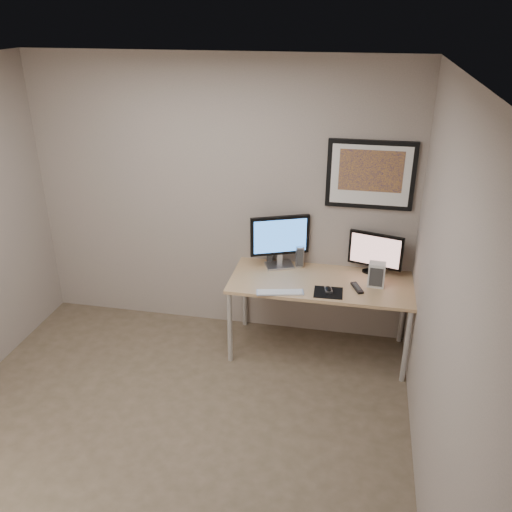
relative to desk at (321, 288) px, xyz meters
The scene contains 13 objects.
floor 1.81m from the desk, 126.53° to the right, with size 3.60×3.60×0.00m, color #4B402E.
room 1.66m from the desk, 137.99° to the right, with size 3.60×3.60×3.60m.
desk is the anchor object (origin of this frame).
framed_art 1.07m from the desk, 43.46° to the left, with size 0.75×0.04×0.60m.
monitor_large 0.58m from the desk, 151.74° to the left, with size 0.52×0.26×0.50m.
monitor_tv 0.59m from the desk, 29.76° to the left, with size 0.48×0.16×0.38m.
speaker_left 0.61m from the desk, 149.92° to the left, with size 0.07×0.07×0.16m, color #B5B5BA.
speaker_right 0.38m from the desk, 130.31° to the left, with size 0.08×0.08×0.20m, color #B5B5BA.
keyboard 0.44m from the desk, 138.11° to the right, with size 0.40×0.11×0.01m, color #BBBBC0.
mousepad 0.23m from the desk, 68.24° to the right, with size 0.24×0.21×0.00m, color black.
mouse 0.21m from the desk, 65.88° to the right, with size 0.05×0.10×0.03m, color black.
remote 0.34m from the desk, 14.88° to the right, with size 0.05×0.19×0.02m, color black.
fan_unit 0.50m from the desk, ahead, with size 0.14×0.10×0.22m, color silver.
Camera 1 is at (1.27, -2.92, 2.94)m, focal length 38.00 mm.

